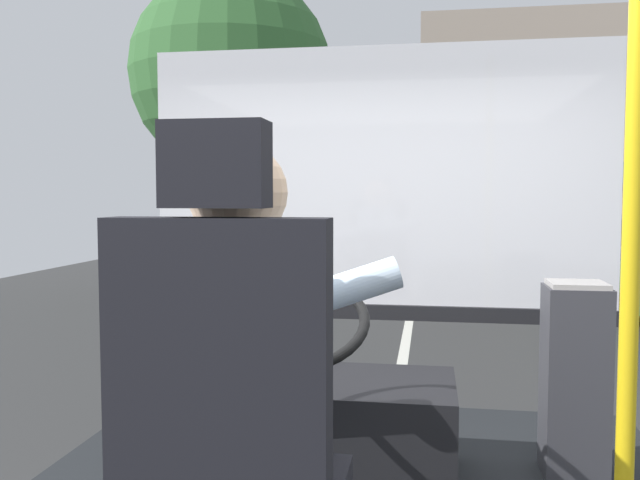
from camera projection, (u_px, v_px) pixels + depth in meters
name	position (u px, v px, depth m)	size (l,w,h in m)	color
ground	(411.00, 310.00, 10.83)	(18.00, 44.00, 0.06)	#303030
driver_seat	(233.00, 457.00, 1.53)	(0.48, 0.48, 1.30)	black
bus_driver	(245.00, 356.00, 1.63)	(0.76, 0.58, 0.83)	#282833
steering_console	(318.00, 423.00, 2.73)	(1.10, 1.00, 0.85)	black
handrail_pole	(633.00, 203.00, 1.57)	(0.04, 0.04, 2.26)	gold
fare_box	(575.00, 379.00, 2.73)	(0.25, 0.24, 0.80)	#333338
windshield_panel	(378.00, 214.00, 3.64)	(2.50, 0.08, 1.48)	silver
street_tree	(231.00, 75.00, 11.78)	(3.54, 3.54, 5.72)	#4C3828
shop_building	(571.00, 143.00, 20.83)	(9.21, 5.93, 6.89)	gray
parked_car_charcoal	(611.00, 252.00, 12.97)	(1.83, 3.90, 1.42)	#474C51
parked_car_red	(573.00, 238.00, 17.99)	(2.03, 4.23, 1.27)	maroon
parked_car_silver	(528.00, 227.00, 24.06)	(1.97, 3.97, 1.28)	silver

